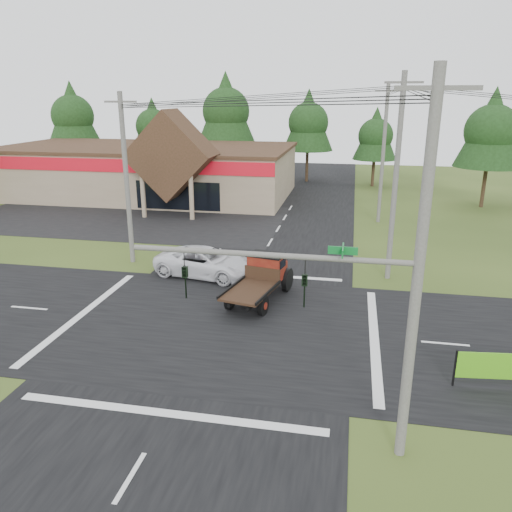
# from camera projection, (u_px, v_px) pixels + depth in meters

# --- Properties ---
(ground) EXTENTS (120.00, 120.00, 0.00)m
(ground) POSITION_uv_depth(u_px,v_px,m) (221.00, 325.00, 23.34)
(ground) COLOR #314418
(ground) RESTS_ON ground
(road_ns) EXTENTS (12.00, 120.00, 0.02)m
(road_ns) POSITION_uv_depth(u_px,v_px,m) (221.00, 325.00, 23.34)
(road_ns) COLOR black
(road_ns) RESTS_ON ground
(road_ew) EXTENTS (120.00, 12.00, 0.02)m
(road_ew) POSITION_uv_depth(u_px,v_px,m) (221.00, 325.00, 23.33)
(road_ew) COLOR black
(road_ew) RESTS_ON ground
(parking_apron) EXTENTS (28.00, 14.00, 0.02)m
(parking_apron) POSITION_uv_depth(u_px,v_px,m) (122.00, 218.00, 43.62)
(parking_apron) COLOR black
(parking_apron) RESTS_ON ground
(cvs_building) EXTENTS (30.40, 18.20, 9.19)m
(cvs_building) POSITION_uv_depth(u_px,v_px,m) (149.00, 169.00, 52.96)
(cvs_building) COLOR gray
(cvs_building) RESTS_ON ground
(traffic_signal_mast) EXTENTS (8.12, 0.24, 7.00)m
(traffic_signal_mast) POSITION_uv_depth(u_px,v_px,m) (351.00, 314.00, 13.92)
(traffic_signal_mast) COLOR #595651
(traffic_signal_mast) RESTS_ON ground
(utility_pole_nr) EXTENTS (2.00, 0.30, 11.00)m
(utility_pole_nr) POSITION_uv_depth(u_px,v_px,m) (418.00, 277.00, 13.25)
(utility_pole_nr) COLOR #595651
(utility_pole_nr) RESTS_ON ground
(utility_pole_nw) EXTENTS (2.00, 0.30, 10.50)m
(utility_pole_nw) POSITION_uv_depth(u_px,v_px,m) (126.00, 178.00, 30.61)
(utility_pole_nw) COLOR #595651
(utility_pole_nw) RESTS_ON ground
(utility_pole_ne) EXTENTS (2.00, 0.30, 11.50)m
(utility_pole_ne) POSITION_uv_depth(u_px,v_px,m) (396.00, 178.00, 27.57)
(utility_pole_ne) COLOR #595651
(utility_pole_ne) RESTS_ON ground
(utility_pole_n) EXTENTS (2.00, 0.30, 11.20)m
(utility_pole_n) POSITION_uv_depth(u_px,v_px,m) (383.00, 154.00, 40.70)
(utility_pole_n) COLOR #595651
(utility_pole_n) RESTS_ON ground
(tree_row_a) EXTENTS (6.72, 6.72, 12.12)m
(tree_row_a) POSITION_uv_depth(u_px,v_px,m) (72.00, 114.00, 63.69)
(tree_row_a) COLOR #332316
(tree_row_a) RESTS_ON ground
(tree_row_b) EXTENTS (5.60, 5.60, 10.10)m
(tree_row_b) POSITION_uv_depth(u_px,v_px,m) (153.00, 125.00, 64.16)
(tree_row_b) COLOR #332316
(tree_row_b) RESTS_ON ground
(tree_row_c) EXTENTS (7.28, 7.28, 13.13)m
(tree_row_c) POSITION_uv_depth(u_px,v_px,m) (226.00, 109.00, 60.80)
(tree_row_c) COLOR #332316
(tree_row_c) RESTS_ON ground
(tree_row_d) EXTENTS (6.16, 6.16, 11.11)m
(tree_row_d) POSITION_uv_depth(u_px,v_px,m) (308.00, 121.00, 60.34)
(tree_row_d) COLOR #332316
(tree_row_d) RESTS_ON ground
(tree_row_e) EXTENTS (5.04, 5.04, 9.09)m
(tree_row_e) POSITION_uv_depth(u_px,v_px,m) (376.00, 134.00, 57.43)
(tree_row_e) COLOR #332316
(tree_row_e) RESTS_ON ground
(tree_side_ne) EXTENTS (6.16, 6.16, 11.11)m
(tree_side_ne) POSITION_uv_depth(u_px,v_px,m) (492.00, 128.00, 45.87)
(tree_side_ne) COLOR #332316
(tree_side_ne) RESTS_ON ground
(antique_flatbed_truck) EXTENTS (3.17, 5.77, 2.28)m
(antique_flatbed_truck) POSITION_uv_depth(u_px,v_px,m) (259.00, 280.00, 25.77)
(antique_flatbed_truck) COLOR #5C0F0D
(antique_flatbed_truck) RESTS_ON ground
(white_pickup) EXTENTS (6.40, 3.78, 1.67)m
(white_pickup) POSITION_uv_depth(u_px,v_px,m) (206.00, 262.00, 29.51)
(white_pickup) COLOR white
(white_pickup) RESTS_ON ground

